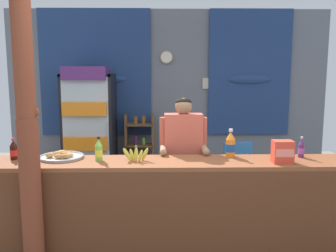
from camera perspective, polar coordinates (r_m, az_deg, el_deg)
name	(u,v)px	position (r m, az deg, el deg)	size (l,w,h in m)	color
ground_plane	(171,219)	(4.64, 0.54, -14.55)	(7.66, 7.66, 0.00)	gray
back_wall_curtained	(168,93)	(6.09, -0.07, 5.30)	(5.34, 0.22, 2.85)	slate
stall_counter	(173,198)	(3.61, 0.80, -11.44)	(3.99, 0.54, 0.94)	brown
timber_post	(27,125)	(3.40, -21.53, 0.22)	(0.21, 0.19, 2.84)	brown
drink_fridge	(89,122)	(5.71, -12.40, 0.62)	(0.77, 0.74, 1.91)	black
bottle_shelf_rack	(140,147)	(5.94, -4.50, -3.32)	(0.48, 0.28, 1.15)	brown
plastic_lawn_chair	(234,166)	(5.24, 10.44, -6.29)	(0.53, 0.53, 0.86)	#3884D6
shopkeeper	(183,147)	(4.09, 2.45, -3.44)	(0.54, 0.42, 1.54)	#28282D
soda_bottle_orange_soda	(230,145)	(3.85, 9.92, -2.96)	(0.10, 0.10, 0.30)	orange
soda_bottle_lime_soda	(99,150)	(3.68, -10.97, -3.84)	(0.08, 0.08, 0.25)	#75C64C
soda_bottle_cola	(14,150)	(3.99, -23.38, -3.59)	(0.07, 0.07, 0.22)	black
soda_bottle_grape_soda	(301,149)	(4.00, 20.45, -3.38)	(0.06, 0.06, 0.22)	#56286B
snack_box_crackers	(283,152)	(3.70, 17.79, -3.92)	(0.19, 0.14, 0.22)	#E5422D
pastry_tray	(61,156)	(3.89, -16.61, -4.63)	(0.45, 0.45, 0.07)	#BCBCC1
banana_bunch	(135,155)	(3.61, -5.21, -4.56)	(0.28, 0.07, 0.16)	#DBCC42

